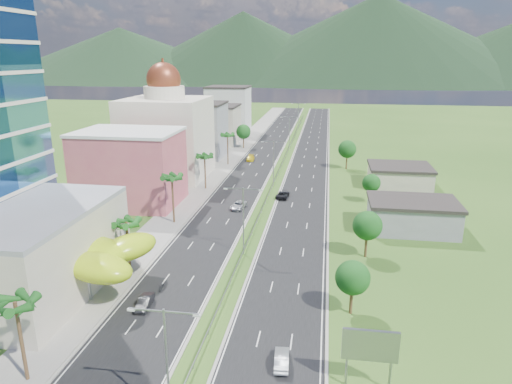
% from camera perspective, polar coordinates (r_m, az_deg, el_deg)
% --- Properties ---
extents(ground, '(500.00, 500.00, 0.00)m').
position_cam_1_polar(ground, '(64.20, -3.18, -11.41)').
color(ground, '#2D5119').
rests_on(ground, ground).
extents(road_left, '(11.00, 260.00, 0.04)m').
position_cam_1_polar(road_left, '(149.73, 1.11, 5.06)').
color(road_left, black).
rests_on(road_left, ground).
extents(road_right, '(11.00, 260.00, 0.04)m').
position_cam_1_polar(road_right, '(148.51, 6.88, 4.85)').
color(road_right, black).
rests_on(road_right, ground).
extents(sidewalk_left, '(7.00, 260.00, 0.12)m').
position_cam_1_polar(sidewalk_left, '(151.26, -2.47, 5.19)').
color(sidewalk_left, gray).
rests_on(sidewalk_left, ground).
extents(median_guardrail, '(0.10, 216.06, 0.76)m').
position_cam_1_polar(median_guardrail, '(131.28, 3.30, 3.64)').
color(median_guardrail, gray).
rests_on(median_guardrail, ground).
extents(streetlight_median_a, '(6.04, 0.25, 11.00)m').
position_cam_1_polar(streetlight_median_a, '(40.23, -11.13, -19.37)').
color(streetlight_median_a, gray).
rests_on(streetlight_median_a, ground).
extents(streetlight_median_b, '(6.04, 0.25, 11.00)m').
position_cam_1_polar(streetlight_median_b, '(70.47, -1.60, -2.76)').
color(streetlight_median_b, gray).
rests_on(streetlight_median_b, ground).
extents(streetlight_median_c, '(6.04, 0.25, 11.00)m').
position_cam_1_polar(streetlight_median_c, '(108.59, 2.21, 4.21)').
color(streetlight_median_c, gray).
rests_on(streetlight_median_c, ground).
extents(streetlight_median_d, '(6.04, 0.25, 11.00)m').
position_cam_1_polar(streetlight_median_d, '(152.63, 4.20, 7.81)').
color(streetlight_median_d, gray).
rests_on(streetlight_median_d, ground).
extents(streetlight_median_e, '(6.04, 0.25, 11.00)m').
position_cam_1_polar(streetlight_median_e, '(197.11, 5.31, 9.80)').
color(streetlight_median_e, gray).
rests_on(streetlight_median_e, ground).
extents(lime_canopy, '(18.00, 15.00, 7.40)m').
position_cam_1_polar(lime_canopy, '(65.60, -21.51, -7.16)').
color(lime_canopy, '#A6CA13').
rests_on(lime_canopy, ground).
extents(pink_shophouse, '(20.00, 15.00, 15.00)m').
position_cam_1_polar(pink_shophouse, '(98.76, -15.44, 2.79)').
color(pink_shophouse, '#B94C5C').
rests_on(pink_shophouse, ground).
extents(domed_building, '(20.00, 20.00, 28.70)m').
position_cam_1_polar(domed_building, '(118.91, -11.11, 7.26)').
color(domed_building, beige).
rests_on(domed_building, ground).
extents(midrise_grey, '(16.00, 15.00, 16.00)m').
position_cam_1_polar(midrise_grey, '(142.61, -7.28, 7.61)').
color(midrise_grey, gray).
rests_on(midrise_grey, ground).
extents(midrise_beige, '(16.00, 15.00, 13.00)m').
position_cam_1_polar(midrise_beige, '(163.85, -5.14, 8.31)').
color(midrise_beige, '#B1A591').
rests_on(midrise_beige, ground).
extents(midrise_white, '(16.00, 15.00, 18.00)m').
position_cam_1_polar(midrise_white, '(185.74, -3.45, 10.12)').
color(midrise_white, silver).
rests_on(midrise_white, ground).
extents(billboard, '(5.20, 0.35, 6.20)m').
position_cam_1_polar(billboard, '(45.65, 14.08, -18.30)').
color(billboard, gray).
rests_on(billboard, ground).
extents(shed_near, '(15.00, 10.00, 5.00)m').
position_cam_1_polar(shed_near, '(86.45, 18.93, -2.94)').
color(shed_near, gray).
rests_on(shed_near, ground).
extents(shed_far, '(14.00, 12.00, 4.40)m').
position_cam_1_polar(shed_far, '(115.23, 17.48, 1.84)').
color(shed_far, '#B1A591').
rests_on(shed_far, ground).
extents(palm_tree_a, '(3.60, 3.60, 9.10)m').
position_cam_1_polar(palm_tree_a, '(48.65, -27.85, -12.57)').
color(palm_tree_a, '#47301C').
rests_on(palm_tree_a, ground).
extents(palm_tree_b, '(3.60, 3.60, 8.10)m').
position_cam_1_polar(palm_tree_b, '(67.72, -15.90, -3.97)').
color(palm_tree_b, '#47301C').
rests_on(palm_tree_b, ground).
extents(palm_tree_c, '(3.60, 3.60, 9.60)m').
position_cam_1_polar(palm_tree_c, '(84.94, -10.48, 1.60)').
color(palm_tree_c, '#47301C').
rests_on(palm_tree_c, ground).
extents(palm_tree_d, '(3.60, 3.60, 8.60)m').
position_cam_1_polar(palm_tree_d, '(106.51, -6.44, 4.30)').
color(palm_tree_d, '#47301C').
rests_on(palm_tree_d, ground).
extents(palm_tree_e, '(3.60, 3.60, 9.40)m').
position_cam_1_polar(palm_tree_e, '(130.20, -3.58, 6.98)').
color(palm_tree_e, '#47301C').
rests_on(palm_tree_e, ground).
extents(leafy_tree_lfar, '(4.90, 4.90, 8.05)m').
position_cam_1_polar(leafy_tree_lfar, '(154.82, -1.58, 7.54)').
color(leafy_tree_lfar, '#47301C').
rests_on(leafy_tree_lfar, ground).
extents(leafy_tree_ra, '(4.20, 4.20, 6.90)m').
position_cam_1_polar(leafy_tree_ra, '(56.53, 11.99, -10.45)').
color(leafy_tree_ra, '#47301C').
rests_on(leafy_tree_ra, ground).
extents(leafy_tree_rb, '(4.55, 4.55, 7.47)m').
position_cam_1_polar(leafy_tree_rb, '(72.17, 13.76, -4.11)').
color(leafy_tree_rb, '#47301C').
rests_on(leafy_tree_rb, ground).
extents(leafy_tree_rc, '(3.85, 3.85, 6.33)m').
position_cam_1_polar(leafy_tree_rc, '(99.27, 14.22, 1.09)').
color(leafy_tree_rc, '#47301C').
rests_on(leafy_tree_rc, ground).
extents(leafy_tree_rd, '(4.90, 4.90, 8.05)m').
position_cam_1_polar(leafy_tree_rd, '(127.87, 11.34, 5.27)').
color(leafy_tree_rd, '#47301C').
rests_on(leafy_tree_rd, ground).
extents(mountain_ridge, '(860.00, 140.00, 90.00)m').
position_cam_1_polar(mountain_ridge, '(508.49, 14.58, 12.78)').
color(mountain_ridge, black).
rests_on(mountain_ridge, ground).
extents(car_dark_left, '(1.76, 4.22, 1.36)m').
position_cam_1_polar(car_dark_left, '(60.08, -13.75, -13.25)').
color(car_dark_left, black).
rests_on(car_dark_left, road_left).
extents(car_silver_mid_left, '(3.06, 5.29, 1.39)m').
position_cam_1_polar(car_silver_mid_left, '(93.64, -2.22, -1.67)').
color(car_silver_mid_left, '#A2A4A9').
rests_on(car_silver_mid_left, road_left).
extents(car_yellow_far_left, '(2.35, 5.19, 1.47)m').
position_cam_1_polar(car_yellow_far_left, '(136.70, -0.68, 4.26)').
color(car_yellow_far_left, yellow).
rests_on(car_yellow_far_left, road_left).
extents(car_silver_right, '(1.74, 4.22, 1.36)m').
position_cam_1_polar(car_silver_right, '(49.25, 3.22, -20.14)').
color(car_silver_right, '#B8BCC1').
rests_on(car_silver_right, road_right).
extents(car_dark_far_right, '(2.95, 5.39, 1.43)m').
position_cam_1_polar(car_dark_far_right, '(100.83, 3.36, -0.32)').
color(car_dark_far_right, black).
rests_on(car_dark_far_right, road_right).
extents(motorcycle, '(0.66, 1.82, 1.14)m').
position_cam_1_polar(motorcycle, '(63.62, -11.69, -11.42)').
color(motorcycle, black).
rests_on(motorcycle, road_left).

